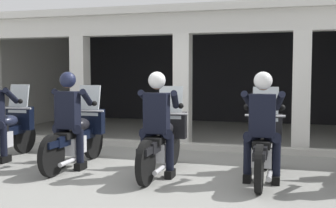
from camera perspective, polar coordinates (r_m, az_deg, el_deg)
The scene contains 10 objects.
ground_plane at distance 9.79m, azimuth 4.76°, elevation -4.97°, with size 80.00×80.00×0.00m, color gray.
station_building at distance 11.71m, azimuth 5.15°, elevation 6.13°, with size 10.93×5.23×2.99m.
kerb_strip at distance 8.78m, azimuth 1.17°, elevation -5.63°, with size 10.43×0.24×0.12m, color #B7B5AD.
motorcycle_far_left at distance 8.22m, azimuth -21.22°, elevation -3.50°, with size 0.62×2.04×1.35m.
motorcycle_left at distance 7.29m, azimuth -12.12°, elevation -4.26°, with size 0.62×2.04×1.35m.
police_officer_left at distance 7.00m, azimuth -13.28°, elevation -1.03°, with size 0.63×0.61×1.58m.
motorcycle_center at distance 6.62m, azimuth -0.70°, elevation -5.03°, with size 0.62×2.04×1.35m.
police_officer_center at distance 6.29m, azimuth -1.46°, elevation -1.49°, with size 0.63×0.61×1.58m.
motorcycle_right at distance 6.44m, azimuth 12.77°, elevation -5.40°, with size 0.62×2.04×1.35m.
police_officer_right at distance 6.10m, azimuth 12.67°, elevation -1.78°, with size 0.63×0.61×1.58m.
Camera 1 is at (1.88, -6.48, 1.57)m, focal length 45.05 mm.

